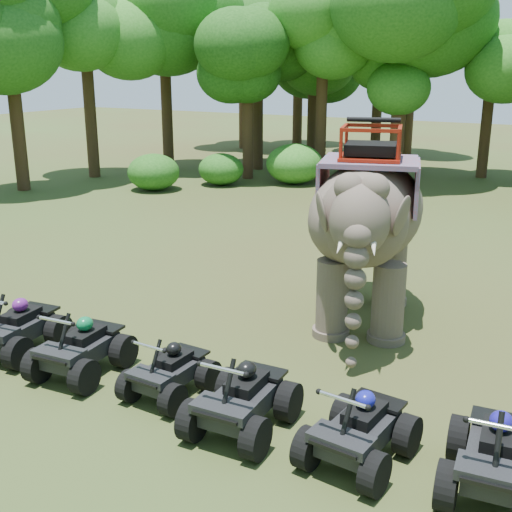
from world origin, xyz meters
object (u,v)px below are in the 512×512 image
object	(u,v)px
atv_3	(242,390)
atv_0	(16,321)
elephant	(367,224)
atv_1	(80,341)
atv_5	(498,447)
atv_4	(360,421)
atv_2	(169,365)

from	to	relation	value
atv_3	atv_0	bearing A→B (deg)	174.92
elephant	atv_1	size ratio (longest dim) A/B	2.94
elephant	atv_5	world-z (taller)	elephant
atv_3	atv_4	size ratio (longest dim) A/B	1.05
atv_1	atv_5	xyz separation A→B (m)	(7.16, 0.16, 0.03)
elephant	atv_3	distance (m)	5.39
elephant	atv_0	size ratio (longest dim) A/B	2.90
atv_1	atv_4	distance (m)	5.35
atv_0	atv_3	size ratio (longest dim) A/B	0.99
elephant	atv_4	bearing A→B (deg)	-86.39
elephant	atv_3	bearing A→B (deg)	-106.57
atv_2	atv_4	world-z (taller)	atv_4
atv_3	atv_4	distance (m)	1.86
atv_3	atv_1	bearing A→B (deg)	174.74
atv_1	atv_5	size ratio (longest dim) A/B	0.96
atv_4	atv_5	xyz separation A→B (m)	(1.81, 0.22, 0.04)
atv_0	atv_2	world-z (taller)	atv_0
elephant	atv_2	size ratio (longest dim) A/B	3.36
elephant	atv_2	world-z (taller)	elephant
atv_0	atv_1	bearing A→B (deg)	-8.91
atv_5	atv_4	bearing A→B (deg)	-178.56
atv_3	atv_4	bearing A→B (deg)	0.85
atv_5	atv_0	bearing A→B (deg)	174.96
atv_2	atv_3	xyz separation A→B (m)	(1.62, -0.32, 0.10)
atv_1	atv_3	world-z (taller)	atv_3
elephant	atv_5	xyz separation A→B (m)	(3.63, -4.85, -1.48)
atv_4	atv_3	bearing A→B (deg)	-170.91
atv_0	elephant	bearing A→B (deg)	36.45
elephant	atv_5	bearing A→B (deg)	-69.32
atv_1	atv_2	world-z (taller)	atv_1
elephant	atv_4	world-z (taller)	elephant
atv_1	atv_4	size ratio (longest dim) A/B	1.02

